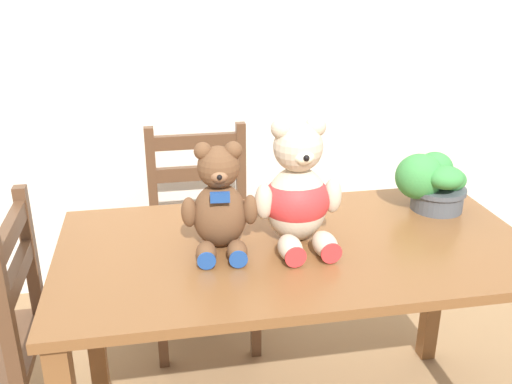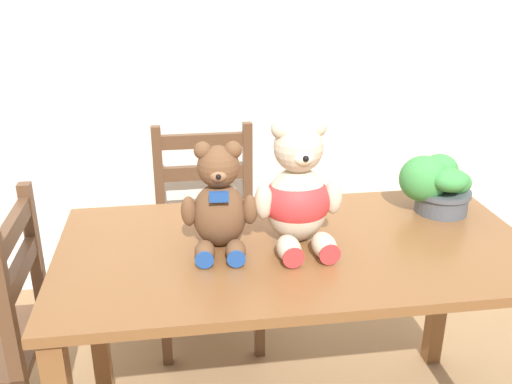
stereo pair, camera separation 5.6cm
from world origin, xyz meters
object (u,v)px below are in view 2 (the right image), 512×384
Objects in this scene: wooden_chair_behind at (207,238)px; teddy_bear_left at (219,203)px; potted_plant at (437,184)px; teddy_bear_right at (298,194)px.

teddy_bear_left reaches higher than wooden_chair_behind.
wooden_chair_behind is 3.71× the size of potted_plant.
teddy_bear_right reaches higher than teddy_bear_left.
teddy_bear_right reaches higher than potted_plant.
teddy_bear_left reaches higher than potted_plant.
wooden_chair_behind is at bearing 145.54° from potted_plant.
teddy_bear_right is at bearing 109.74° from wooden_chair_behind.
teddy_bear_left is (0.00, -0.67, 0.44)m from wooden_chair_behind.
teddy_bear_right is (0.24, -0.66, 0.46)m from wooden_chair_behind.
teddy_bear_right reaches higher than wooden_chair_behind.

